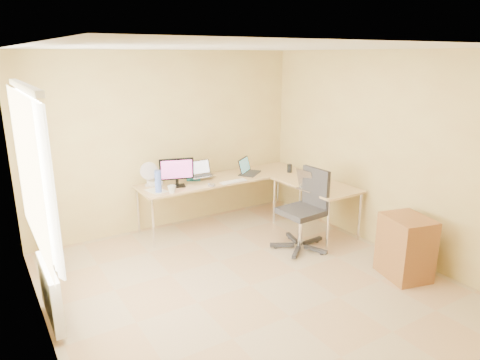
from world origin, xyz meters
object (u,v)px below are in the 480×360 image
monitor (177,172)px  office_chair (301,214)px  laptop_center (202,169)px  mug (172,189)px  keyboard (233,182)px  cabinet (405,248)px  desk_main (224,200)px  desk_return (315,207)px  desk_fan (148,175)px  laptop_return (311,181)px  laptop_black (250,166)px  water_bottle (158,181)px

monitor → office_chair: monitor is taller
laptop_center → mug: (-0.65, -0.38, -0.11)m
keyboard → cabinet: keyboard is taller
desk_main → keyboard: bearing=-91.2°
mug → office_chair: 1.77m
desk_return → desk_fan: size_ratio=4.06×
keyboard → mug: (-0.97, 0.00, 0.04)m
mug → laptop_return: bearing=-26.5°
desk_return → laptop_return: size_ratio=3.66×
desk_main → laptop_black: bearing=-4.3°
desk_return → laptop_black: size_ratio=3.28×
desk_main → water_bottle: 1.25m
water_bottle → laptop_return: 2.10m
monitor → water_bottle: (-0.33, -0.12, -0.05)m
desk_main → desk_return: size_ratio=2.04×
monitor → laptop_return: size_ratio=1.35×
keyboard → office_chair: office_chair is taller
desk_main → laptop_center: size_ratio=7.40×
laptop_center → laptop_return: 1.63m
keyboard → desk_main: bearing=88.1°
desk_main → desk_return: 1.40m
office_chair → cabinet: size_ratio=1.43×
laptop_center → laptop_black: 0.80m
mug → office_chair: (1.38, -1.07, -0.28)m
desk_return → water_bottle: water_bottle is taller
monitor → mug: 0.34m
desk_main → keyboard: 0.48m
office_chair → desk_fan: bearing=130.5°
desk_main → desk_return: bearing=-45.7°
monitor → office_chair: 1.83m
laptop_return → desk_return: bearing=-63.7°
mug → laptop_black: bearing=10.4°
laptop_return → office_chair: office_chair is taller
laptop_return → desk_main: bearing=26.3°
laptop_return → monitor: bearing=48.2°
mug → water_bottle: water_bottle is taller
laptop_center → office_chair: office_chair is taller
laptop_black → keyboard: bearing=172.6°
water_bottle → laptop_black: bearing=5.2°
mug → keyboard: bearing=0.0°
monitor → cabinet: bearing=-39.9°
desk_main → desk_return: same height
mug → laptop_return: 1.92m
desk_main → laptop_center: bearing=166.1°
laptop_center → laptop_black: (0.79, -0.12, -0.04)m
mug → laptop_return: (1.71, -0.86, 0.06)m
keyboard → cabinet: (0.94, -2.33, -0.38)m
laptop_center → desk_fan: bearing=173.9°
laptop_black → cabinet: size_ratio=0.52×
monitor → laptop_black: bearing=17.1°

